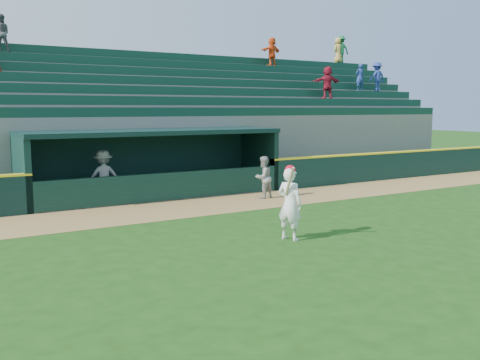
{
  "coord_description": "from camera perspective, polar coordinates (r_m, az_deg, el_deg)",
  "views": [
    {
      "loc": [
        -7.48,
        -10.69,
        3.23
      ],
      "look_at": [
        0.0,
        1.6,
        1.3
      ],
      "focal_mm": 40.0,
      "sensor_mm": 36.0,
      "label": 1
    }
  ],
  "objects": [
    {
      "name": "dugout",
      "position": [
        20.22,
        -9.48,
        2.23
      ],
      "size": [
        9.4,
        2.8,
        2.46
      ],
      "color": "slate",
      "rests_on": "ground"
    },
    {
      "name": "warning_track",
      "position": [
        17.59,
        -5.6,
        -2.96
      ],
      "size": [
        40.0,
        3.0,
        0.01
      ],
      "primitive_type": "cube",
      "color": "olive",
      "rests_on": "ground"
    },
    {
      "name": "field_wall_right",
      "position": [
        26.33,
        17.45,
        1.56
      ],
      "size": [
        15.5,
        0.3,
        1.2
      ],
      "primitive_type": "cube",
      "color": "black",
      "rests_on": "ground"
    },
    {
      "name": "stands",
      "position": [
        24.46,
        -13.47,
        5.5
      ],
      "size": [
        34.5,
        6.25,
        7.61
      ],
      "color": "slate",
      "rests_on": "ground"
    },
    {
      "name": "dugout_player_front",
      "position": [
        19.28,
        2.5,
        0.29
      ],
      "size": [
        0.86,
        0.74,
        1.53
      ],
      "primitive_type": "imported",
      "rotation": [
        0.0,
        0.0,
        3.38
      ],
      "color": "#9A9A95",
      "rests_on": "ground"
    },
    {
      "name": "batter_at_plate",
      "position": [
        13.19,
        5.33,
        -2.42
      ],
      "size": [
        0.65,
        0.86,
        1.88
      ],
      "color": "white",
      "rests_on": "ground"
    },
    {
      "name": "ground",
      "position": [
        13.44,
        3.57,
        -6.28
      ],
      "size": [
        120.0,
        120.0,
        0.0
      ],
      "primitive_type": "plane",
      "color": "#1B4110",
      "rests_on": "ground"
    },
    {
      "name": "dugout_player_inside",
      "position": [
        19.27,
        -14.35,
        0.44
      ],
      "size": [
        1.2,
        0.75,
        1.79
      ],
      "primitive_type": "imported",
      "rotation": [
        0.0,
        0.0,
        3.07
      ],
      "color": "#A6A6A1",
      "rests_on": "ground"
    },
    {
      "name": "wall_stripe_right",
      "position": [
        26.27,
        17.51,
        2.92
      ],
      "size": [
        15.5,
        0.32,
        0.06
      ],
      "primitive_type": "cube",
      "color": "yellow",
      "rests_on": "field_wall_right"
    }
  ]
}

